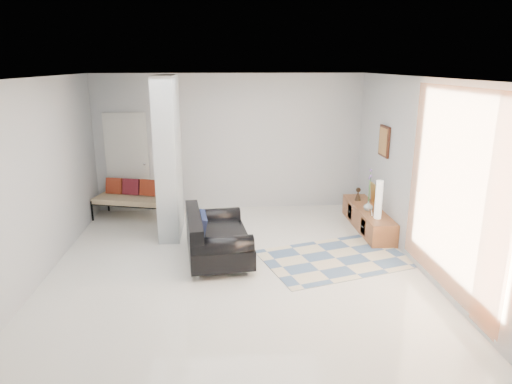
{
  "coord_description": "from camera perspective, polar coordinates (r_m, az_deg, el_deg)",
  "views": [
    {
      "loc": [
        -0.16,
        -6.36,
        2.98
      ],
      "look_at": [
        0.36,
        0.6,
        1.01
      ],
      "focal_mm": 32.0,
      "sensor_mm": 36.0,
      "label": 1
    }
  ],
  "objects": [
    {
      "name": "floor",
      "position": [
        7.02,
        -2.62,
        -9.38
      ],
      "size": [
        6.0,
        6.0,
        0.0
      ],
      "primitive_type": "plane",
      "color": "silver",
      "rests_on": "ground"
    },
    {
      "name": "ceiling",
      "position": [
        6.36,
        -2.95,
        14.11
      ],
      "size": [
        6.0,
        6.0,
        0.0
      ],
      "primitive_type": "plane",
      "rotation": [
        3.14,
        0.0,
        0.0
      ],
      "color": "white",
      "rests_on": "wall_back"
    },
    {
      "name": "wall_back",
      "position": [
        9.49,
        -3.3,
        6.15
      ],
      "size": [
        6.0,
        0.0,
        6.0
      ],
      "primitive_type": "plane",
      "rotation": [
        1.57,
        0.0,
        0.0
      ],
      "color": "#B6B8BB",
      "rests_on": "ground"
    },
    {
      "name": "wall_front",
      "position": [
        3.71,
        -1.42,
        -9.46
      ],
      "size": [
        6.0,
        0.0,
        6.0
      ],
      "primitive_type": "plane",
      "rotation": [
        -1.57,
        0.0,
        0.0
      ],
      "color": "#B6B8BB",
      "rests_on": "ground"
    },
    {
      "name": "wall_left",
      "position": [
        7.04,
        -25.75,
        1.19
      ],
      "size": [
        0.0,
        6.0,
        6.0
      ],
      "primitive_type": "plane",
      "rotation": [
        1.57,
        0.0,
        1.57
      ],
      "color": "#B6B8BB",
      "rests_on": "ground"
    },
    {
      "name": "wall_right",
      "position": [
        7.17,
        19.79,
        2.07
      ],
      "size": [
        0.0,
        6.0,
        6.0
      ],
      "primitive_type": "plane",
      "rotation": [
        1.57,
        0.0,
        -1.57
      ],
      "color": "#B6B8BB",
      "rests_on": "ground"
    },
    {
      "name": "partition_column",
      "position": [
        8.17,
        -10.86,
        4.32
      ],
      "size": [
        0.35,
        1.2,
        2.8
      ],
      "primitive_type": "cube",
      "color": "#B0B6B7",
      "rests_on": "floor"
    },
    {
      "name": "hallway_door",
      "position": [
        9.72,
        -15.76,
        3.52
      ],
      "size": [
        0.85,
        0.06,
        2.04
      ],
      "primitive_type": "cube",
      "color": "silver",
      "rests_on": "floor"
    },
    {
      "name": "curtain",
      "position": [
        6.12,
        23.41,
        -0.06
      ],
      "size": [
        0.0,
        2.55,
        2.55
      ],
      "primitive_type": "plane",
      "rotation": [
        1.57,
        0.0,
        1.57
      ],
      "color": "orange",
      "rests_on": "wall_right"
    },
    {
      "name": "wall_art",
      "position": [
        8.46,
        15.74,
        6.13
      ],
      "size": [
        0.04,
        0.45,
        0.55
      ],
      "primitive_type": "cube",
      "color": "#391A0F",
      "rests_on": "wall_right"
    },
    {
      "name": "media_console",
      "position": [
        8.75,
        13.8,
        -3.21
      ],
      "size": [
        0.45,
        1.93,
        0.8
      ],
      "color": "brown",
      "rests_on": "floor"
    },
    {
      "name": "loveseat",
      "position": [
        7.19,
        -5.27,
        -5.73
      ],
      "size": [
        1.09,
        1.68,
        0.76
      ],
      "rotation": [
        0.0,
        0.0,
        0.11
      ],
      "color": "silver",
      "rests_on": "floor"
    },
    {
      "name": "daybed",
      "position": [
        9.37,
        -14.95,
        -0.62
      ],
      "size": [
        1.69,
        1.05,
        0.77
      ],
      "rotation": [
        0.0,
        0.0,
        -0.27
      ],
      "color": "black",
      "rests_on": "floor"
    },
    {
      "name": "area_rug",
      "position": [
        7.41,
        9.92,
        -8.17
      ],
      "size": [
        2.57,
        2.06,
        0.01
      ],
      "primitive_type": "cube",
      "rotation": [
        0.0,
        0.0,
        0.29
      ],
      "color": "beige",
      "rests_on": "floor"
    },
    {
      "name": "cylinder_lamp",
      "position": [
        8.09,
        15.09,
        -0.93
      ],
      "size": [
        0.12,
        0.12,
        0.67
      ],
      "primitive_type": "cylinder",
      "color": "white",
      "rests_on": "media_console"
    },
    {
      "name": "bronze_figurine",
      "position": [
        9.11,
        12.64,
        -0.25
      ],
      "size": [
        0.14,
        0.14,
        0.25
      ],
      "primitive_type": null,
      "rotation": [
        0.0,
        0.0,
        0.16
      ],
      "color": "#342317",
      "rests_on": "media_console"
    },
    {
      "name": "vase",
      "position": [
        8.53,
        13.85,
        -1.7
      ],
      "size": [
        0.17,
        0.17,
        0.17
      ],
      "primitive_type": "imported",
      "rotation": [
        0.0,
        0.0,
        0.03
      ],
      "color": "silver",
      "rests_on": "media_console"
    }
  ]
}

